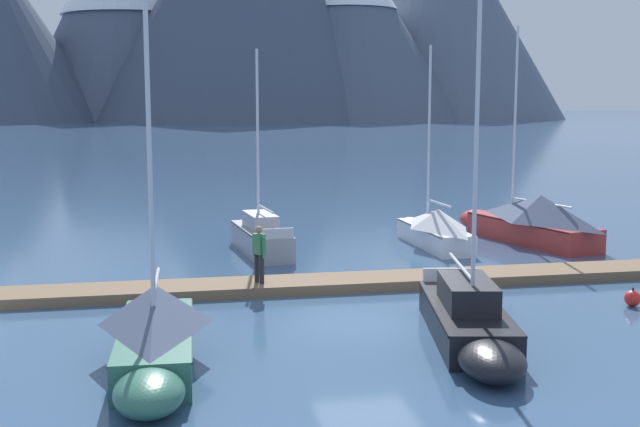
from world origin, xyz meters
The scene contains 11 objects.
ground_plane centered at (0.00, 0.00, 0.00)m, with size 700.00×700.00×0.00m, color #38567A.
mountain_rear_spur centered at (44.63, 189.81, 24.61)m, with size 58.80×58.80×47.32m.
mountain_north_horn centered at (75.14, 206.42, 31.00)m, with size 70.56×70.56×60.15m.
dock centered at (0.00, 4.00, 0.14)m, with size 22.36×1.88×0.30m.
sailboat_second_berth centered at (-5.29, -2.50, 0.78)m, with size 1.97×6.45×8.91m.
sailboat_mid_dock_port centered at (-1.44, 10.49, 0.60)m, with size 1.82×5.93×7.47m.
sailboat_mid_dock_starboard centered at (1.90, -2.24, 0.55)m, with size 2.82×6.91×8.31m.
sailboat_far_berth centered at (5.32, 10.18, 0.74)m, with size 1.71×5.92×7.71m.
sailboat_outer_slip centered at (9.37, 10.34, 0.91)m, with size 3.44×7.78×8.53m.
person_on_dock centered at (-2.26, 3.82, 1.26)m, with size 0.37×0.54×1.69m.
mooring_buoy_channel_marker centered at (7.60, 0.18, 0.22)m, with size 0.45×0.45×0.53m.
Camera 1 is at (-5.24, -19.81, 5.67)m, focal length 46.37 mm.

